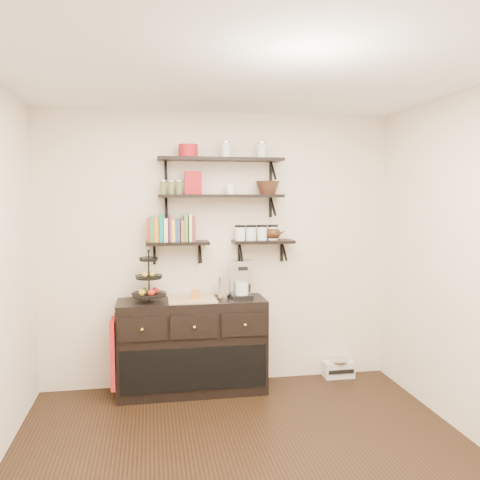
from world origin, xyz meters
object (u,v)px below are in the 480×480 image
sideboard (192,346)px  fruit_stand (149,284)px  coffee_maker (241,280)px  radio (338,368)px

sideboard → fruit_stand: bearing=179.5°
coffee_maker → sideboard: bearing=-177.8°
coffee_maker → radio: size_ratio=1.18×
coffee_maker → radio: (1.05, 0.10, -0.98)m
fruit_stand → sideboard: bearing=-0.5°
radio → fruit_stand: bearing=-176.8°
fruit_stand → coffee_maker: fruit_stand is taller
sideboard → coffee_maker: size_ratio=3.80×
fruit_stand → radio: fruit_stand is taller
sideboard → fruit_stand: 0.73m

